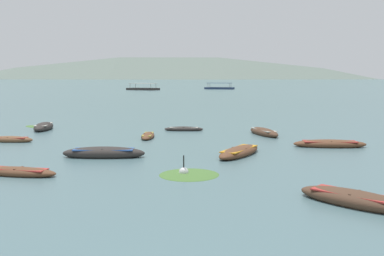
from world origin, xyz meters
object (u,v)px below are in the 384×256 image
Objects in this scene: rowboat_1 at (148,136)px; ferry_1 at (143,89)px; rowboat_3 at (239,152)px; mooring_buoy at (184,172)px; rowboat_5 at (10,140)px; rowboat_4 at (264,132)px; ferry_0 at (219,88)px; rowboat_6 at (19,172)px; rowboat_8 at (44,127)px; rowboat_7 at (184,129)px; rowboat_0 at (104,153)px; rowboat_9 at (354,199)px; rowboat_2 at (330,144)px.

ferry_1 is at bearing 101.97° from rowboat_1.
rowboat_3 is 4.68× the size of mooring_buoy.
rowboat_3 is at bearing -13.32° from rowboat_5.
rowboat_4 is 18.18m from rowboat_5.
ferry_0 is (-5.70, 138.58, 0.26)m from rowboat_3.
rowboat_1 is 0.31× the size of ferry_0.
rowboat_1 is 13.11m from rowboat_6.
rowboat_4 reaches higher than rowboat_6.
rowboat_1 is at bearing -22.57° from rowboat_8.
rowboat_3 is 9.15m from rowboat_4.
rowboat_3 is 11.86m from rowboat_7.
rowboat_8 is 20.80m from mooring_buoy.
rowboat_6 is at bearing -128.24° from rowboat_4.
ferry_1 is (-24.31, 126.72, 0.22)m from rowboat_0.
rowboat_9 is (10.33, -15.96, 0.06)m from rowboat_1.
rowboat_6 is 0.32× the size of ferry_1.
rowboat_7 is at bearing 96.52° from mooring_buoy.
rowboat_2 is 1.21× the size of rowboat_6.
rowboat_0 is at bearing 144.47° from rowboat_9.
rowboat_2 is (12.22, -3.10, 0.05)m from rowboat_1.
rowboat_9 is at bearing -33.51° from mooring_buoy.
rowboat_2 is 0.38× the size of ferry_1.
rowboat_7 is 117.58m from ferry_1.
rowboat_3 is 138.69m from ferry_0.
rowboat_6 is 14.07m from rowboat_9.
rowboat_8 is 4.30× the size of mooring_buoy.
rowboat_5 is (-21.13, 0.15, -0.03)m from rowboat_2.
rowboat_0 is 14.82m from rowboat_8.
rowboat_1 is 12.61m from rowboat_2.
rowboat_4 is at bearing -73.88° from ferry_1.
rowboat_1 is 10.43m from rowboat_8.
rowboat_4 reaches higher than rowboat_5.
rowboat_6 is at bearing -107.76° from rowboat_7.
rowboat_2 is at bearing 31.58° from rowboat_6.
rowboat_2 is 4.61× the size of mooring_buoy.
rowboat_0 is 1.08× the size of rowboat_8.
ferry_1 is (-37.40, 121.87, 0.26)m from rowboat_2.
rowboat_9 is 0.35× the size of ferry_0.
rowboat_0 reaches higher than rowboat_7.
rowboat_7 is at bearing 33.69° from rowboat_5.
mooring_buoy reaches higher than rowboat_6.
ferry_0 reaches higher than rowboat_8.
rowboat_9 is at bearing -13.50° from rowboat_6.
rowboat_3 is 19.32m from rowboat_8.
ferry_1 reaches higher than rowboat_0.
rowboat_5 is 0.27× the size of ferry_1.
ferry_1 is at bearing 103.43° from rowboat_7.
rowboat_9 reaches higher than rowboat_5.
mooring_buoy is (-2.55, -5.14, -0.09)m from rowboat_3.
rowboat_9 is 0.33× the size of ferry_1.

